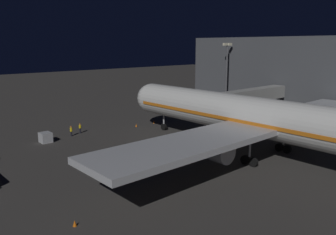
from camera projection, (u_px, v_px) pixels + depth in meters
name	position (u px, v px, depth m)	size (l,w,h in m)	color
ground_plane	(217.00, 145.00, 54.03)	(320.00, 320.00, 0.00)	#383533
airliner_at_gate	(274.00, 121.00, 45.86)	(53.59, 58.14, 19.06)	silver
jet_bridge	(240.00, 97.00, 65.40)	(24.66, 3.40, 7.08)	#9E9E99
apron_floodlight_mast	(227.00, 71.00, 82.49)	(2.90, 0.50, 15.79)	#59595E
baggage_container_near_belt	(46.00, 137.00, 55.15)	(1.69, 1.88, 1.61)	#B7BABF
ground_crew_near_nose_gear	(80.00, 128.00, 60.76)	(0.40, 0.40, 1.80)	black
ground_crew_by_belt_loader	(71.00, 131.00, 58.85)	(0.40, 0.40, 1.78)	black
traffic_cone_nose_port	(154.00, 122.00, 68.63)	(0.36, 0.36, 0.55)	orange
traffic_cone_nose_starboard	(136.00, 125.00, 65.75)	(0.36, 0.36, 0.55)	orange
traffic_cone_wingtip_svc_side	(75.00, 223.00, 29.67)	(0.36, 0.36, 0.55)	orange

